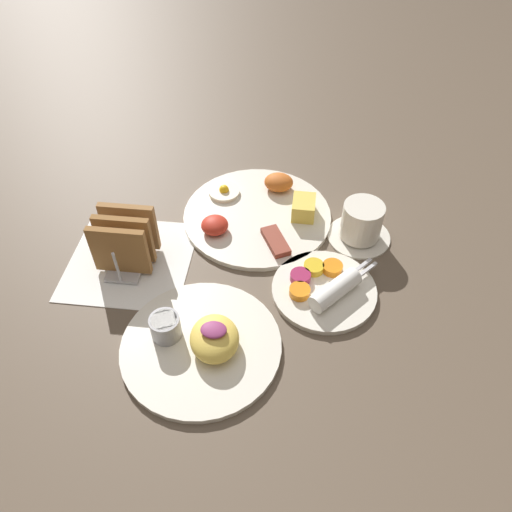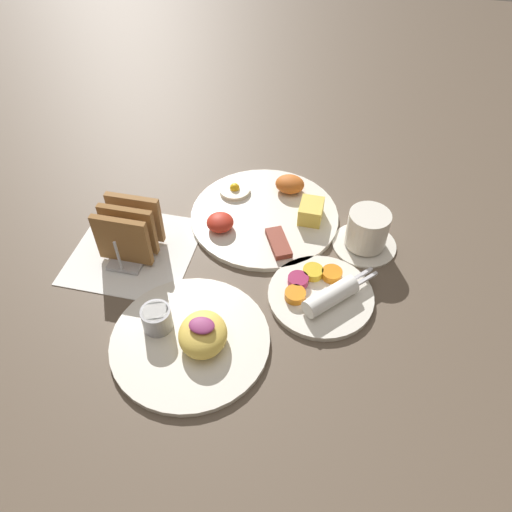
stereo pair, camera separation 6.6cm
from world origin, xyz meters
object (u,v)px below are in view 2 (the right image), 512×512
Objects in this scene: plate_breakfast at (267,213)px; coffee_cup at (367,232)px; plate_condiments at (321,294)px; plate_foreground at (190,336)px; toast_rack at (129,231)px.

coffee_cup is at bearing -11.23° from plate_breakfast.
plate_foreground reaches higher than plate_condiments.
toast_rack is at bearing -165.37° from coffee_cup.
coffee_cup reaches higher than plate_breakfast.
plate_foreground is (-0.06, -0.32, 0.00)m from plate_breakfast.
toast_rack reaches higher than coffee_cup.
plate_condiments is at bearing -113.78° from coffee_cup.
plate_condiments is 1.51× the size of coffee_cup.
coffee_cup is at bearing 66.22° from plate_condiments.
plate_breakfast is 0.27m from toast_rack.
coffee_cup is at bearing 47.69° from plate_foreground.
toast_rack is at bearing 134.31° from plate_foreground.
plate_breakfast is 1.62× the size of plate_condiments.
plate_condiments is 0.71× the size of plate_foreground.
toast_rack is 0.97× the size of coffee_cup.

